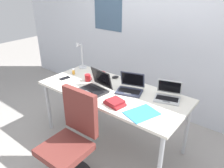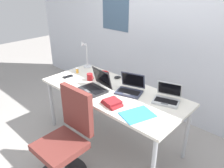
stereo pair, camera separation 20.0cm
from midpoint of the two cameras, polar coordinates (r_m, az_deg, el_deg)
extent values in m
plane|color=gray|center=(3.00, 1.97, -14.33)|extent=(12.00, 12.00, 0.00)
cube|color=silver|center=(3.28, 15.49, 13.68)|extent=(6.00, 0.12, 2.60)
cube|color=#3F5972|center=(3.70, 2.49, 19.69)|extent=(0.56, 0.01, 0.76)
cube|color=silver|center=(2.60, 2.21, -1.93)|extent=(1.80, 0.80, 0.03)
cylinder|color=#B2B5BA|center=(3.15, -13.75, -5.14)|extent=(0.04, 0.04, 0.71)
cylinder|color=#B2B5BA|center=(2.21, 13.46, -20.55)|extent=(0.04, 0.04, 0.71)
cylinder|color=#B2B5BA|center=(3.51, -4.59, -1.13)|extent=(0.04, 0.04, 0.71)
cylinder|color=#B2B5BA|center=(2.69, 21.04, -12.04)|extent=(0.04, 0.04, 0.71)
cylinder|color=silver|center=(3.30, -4.74, 4.60)|extent=(0.12, 0.12, 0.02)
cylinder|color=silver|center=(3.25, -4.85, 7.53)|extent=(0.02, 0.02, 0.34)
cylinder|color=silver|center=(3.17, -5.51, 10.29)|extent=(0.01, 0.08, 0.01)
cone|color=silver|center=(3.15, -6.06, 10.14)|extent=(0.07, 0.09, 0.09)
cube|color=#B7BABC|center=(2.42, 16.26, -4.53)|extent=(0.31, 0.26, 0.02)
cube|color=black|center=(2.42, 16.29, -4.30)|extent=(0.26, 0.17, 0.00)
cube|color=#595B60|center=(2.36, 16.01, -4.96)|extent=(0.08, 0.06, 0.00)
cube|color=#B7BABC|center=(2.48, 17.07, -1.30)|extent=(0.28, 0.14, 0.18)
cube|color=black|center=(2.48, 17.05, -1.31)|extent=(0.25, 0.12, 0.15)
cube|color=#33384C|center=(2.53, 6.68, -2.26)|extent=(0.34, 0.28, 0.02)
cube|color=black|center=(2.52, 6.69, -2.03)|extent=(0.28, 0.18, 0.00)
cube|color=#595B60|center=(2.47, 6.19, -2.65)|extent=(0.09, 0.07, 0.00)
cube|color=#33384C|center=(2.59, 7.73, 0.99)|extent=(0.29, 0.15, 0.19)
cube|color=black|center=(2.59, 7.70, 0.98)|extent=(0.26, 0.13, 0.16)
cube|color=#232326|center=(2.57, -2.83, -1.58)|extent=(0.35, 0.26, 0.02)
cube|color=black|center=(2.57, -2.83, -1.35)|extent=(0.30, 0.16, 0.00)
cube|color=#595B60|center=(2.53, -4.15, -1.82)|extent=(0.10, 0.06, 0.00)
cube|color=#232326|center=(2.60, -0.43, 1.62)|extent=(0.33, 0.10, 0.22)
cube|color=black|center=(2.60, -0.52, 1.62)|extent=(0.30, 0.09, 0.18)
ellipsoid|color=black|center=(2.90, 3.43, 1.77)|extent=(0.09, 0.11, 0.03)
cube|color=black|center=(2.98, -9.61, 1.90)|extent=(0.09, 0.15, 0.01)
torus|color=red|center=(3.03, -0.54, 2.80)|extent=(0.18, 0.18, 0.03)
cylinder|color=black|center=(3.07, -1.55, 3.27)|extent=(0.06, 0.06, 0.04)
cylinder|color=black|center=(2.98, 0.51, 2.52)|extent=(0.06, 0.06, 0.04)
cylinder|color=gold|center=(3.09, -7.27, 3.42)|extent=(0.04, 0.04, 0.06)
cylinder|color=white|center=(3.07, -7.31, 4.11)|extent=(0.04, 0.04, 0.01)
cube|color=maroon|center=(2.28, 2.50, -5.22)|extent=(0.23, 0.18, 0.03)
cube|color=maroon|center=(2.27, 2.59, -4.60)|extent=(0.19, 0.18, 0.02)
cube|color=#338CC6|center=(2.15, 9.34, -7.97)|extent=(0.32, 0.37, 0.01)
cylinder|color=#B21E23|center=(2.84, -3.84, 1.84)|extent=(0.08, 0.08, 0.09)
torus|color=#B21E23|center=(2.80, -3.14, 1.64)|extent=(0.05, 0.01, 0.05)
cylinder|color=#A5A8AD|center=(2.44, -10.61, -19.47)|extent=(0.05, 0.05, 0.34)
cube|color=brown|center=(2.30, -11.03, -15.84)|extent=(0.45, 0.45, 0.07)
cube|color=brown|center=(2.24, -6.65, -6.78)|extent=(0.42, 0.07, 0.48)
camera|label=1|loc=(0.10, -87.76, 1.07)|focal=34.91mm
camera|label=2|loc=(0.10, 92.24, -1.07)|focal=34.91mm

